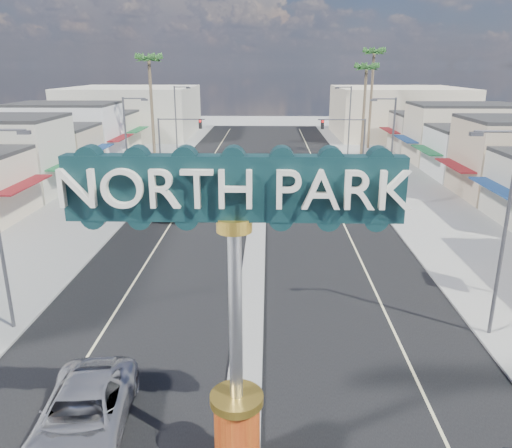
# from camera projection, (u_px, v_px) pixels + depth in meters

# --- Properties ---
(ground) EXTENTS (160.00, 160.00, 0.00)m
(ground) POSITION_uv_depth(u_px,v_px,m) (258.00, 209.00, 41.30)
(ground) COLOR gray
(ground) RESTS_ON ground
(road) EXTENTS (20.00, 120.00, 0.01)m
(road) POSITION_uv_depth(u_px,v_px,m) (258.00, 209.00, 41.30)
(road) COLOR black
(road) RESTS_ON ground
(median_island) EXTENTS (1.30, 30.00, 0.16)m
(median_island) POSITION_uv_depth(u_px,v_px,m) (252.00, 291.00, 26.03)
(median_island) COLOR gray
(median_island) RESTS_ON ground
(sidewalk_left) EXTENTS (8.00, 120.00, 0.12)m
(sidewalk_left) POSITION_uv_depth(u_px,v_px,m) (91.00, 207.00, 41.63)
(sidewalk_left) COLOR gray
(sidewalk_left) RESTS_ON ground
(sidewalk_right) EXTENTS (8.00, 120.00, 0.12)m
(sidewalk_right) POSITION_uv_depth(u_px,v_px,m) (429.00, 210.00, 40.93)
(sidewalk_right) COLOR gray
(sidewalk_right) RESTS_ON ground
(storefront_row_left) EXTENTS (12.00, 42.00, 6.00)m
(storefront_row_left) POSITION_uv_depth(u_px,v_px,m) (37.00, 147.00, 53.37)
(storefront_row_left) COLOR beige
(storefront_row_left) RESTS_ON ground
(storefront_row_right) EXTENTS (12.00, 42.00, 6.00)m
(storefront_row_right) POSITION_uv_depth(u_px,v_px,m) (490.00, 149.00, 52.18)
(storefront_row_right) COLOR #B7B29E
(storefront_row_right) RESTS_ON ground
(backdrop_far_left) EXTENTS (20.00, 20.00, 8.00)m
(backdrop_far_left) POSITION_uv_depth(u_px,v_px,m) (133.00, 112.00, 83.51)
(backdrop_far_left) COLOR #B7B29E
(backdrop_far_left) RESTS_ON ground
(backdrop_far_right) EXTENTS (20.00, 20.00, 8.00)m
(backdrop_far_right) POSITION_uv_depth(u_px,v_px,m) (397.00, 112.00, 82.41)
(backdrop_far_right) COLOR beige
(backdrop_far_right) RESTS_ON ground
(gateway_sign) EXTENTS (8.20, 1.50, 9.15)m
(gateway_sign) POSITION_uv_depth(u_px,v_px,m) (235.00, 286.00, 12.81)
(gateway_sign) COLOR red
(gateway_sign) RESTS_ON median_island
(traffic_signal_left) EXTENTS (5.09, 0.45, 6.00)m
(traffic_signal_left) POSITION_uv_depth(u_px,v_px,m) (176.00, 135.00, 53.57)
(traffic_signal_left) COLOR #47474C
(traffic_signal_left) RESTS_ON ground
(traffic_signal_right) EXTENTS (5.09, 0.45, 6.00)m
(traffic_signal_right) POSITION_uv_depth(u_px,v_px,m) (347.00, 135.00, 53.11)
(traffic_signal_right) COLOR #47474C
(traffic_signal_right) RESTS_ON ground
(streetlight_l_near) EXTENTS (2.03, 0.22, 9.00)m
(streetlight_l_near) POSITION_uv_depth(u_px,v_px,m) (1.00, 222.00, 20.97)
(streetlight_l_near) COLOR #47474C
(streetlight_l_near) RESTS_ON ground
(streetlight_l_mid) EXTENTS (2.03, 0.22, 9.00)m
(streetlight_l_mid) POSITION_uv_depth(u_px,v_px,m) (129.00, 147.00, 40.02)
(streetlight_l_mid) COLOR #47474C
(streetlight_l_mid) RESTS_ON ground
(streetlight_l_far) EXTENTS (2.03, 0.22, 9.00)m
(streetlight_l_far) POSITION_uv_depth(u_px,v_px,m) (177.00, 119.00, 60.98)
(streetlight_l_far) COLOR #47474C
(streetlight_l_far) RESTS_ON ground
(streetlight_r_near) EXTENTS (2.03, 0.22, 9.00)m
(streetlight_r_near) POSITION_uv_depth(u_px,v_px,m) (502.00, 226.00, 20.45)
(streetlight_r_near) COLOR #47474C
(streetlight_r_near) RESTS_ON ground
(streetlight_r_mid) EXTENTS (2.03, 0.22, 9.00)m
(streetlight_r_mid) POSITION_uv_depth(u_px,v_px,m) (390.00, 149.00, 39.51)
(streetlight_r_mid) COLOR #47474C
(streetlight_r_mid) RESTS_ON ground
(streetlight_r_far) EXTENTS (2.03, 0.22, 9.00)m
(streetlight_r_far) POSITION_uv_depth(u_px,v_px,m) (348.00, 120.00, 60.46)
(streetlight_r_far) COLOR #47474C
(streetlight_r_far) RESTS_ON ground
(palm_left_far) EXTENTS (2.60, 2.60, 13.10)m
(palm_left_far) POSITION_uv_depth(u_px,v_px,m) (149.00, 64.00, 57.19)
(palm_left_far) COLOR brown
(palm_left_far) RESTS_ON ground
(palm_right_mid) EXTENTS (2.60, 2.60, 12.10)m
(palm_right_mid) POSITION_uv_depth(u_px,v_px,m) (366.00, 72.00, 62.53)
(palm_right_mid) COLOR brown
(palm_right_mid) RESTS_ON ground
(palm_right_far) EXTENTS (2.60, 2.60, 14.10)m
(palm_right_far) POSITION_uv_depth(u_px,v_px,m) (374.00, 58.00, 67.66)
(palm_right_far) COLOR brown
(palm_right_far) RESTS_ON ground
(suv_left) EXTENTS (3.27, 6.13, 1.64)m
(suv_left) POSITION_uv_depth(u_px,v_px,m) (83.00, 415.00, 15.71)
(suv_left) COLOR #B9B9BE
(suv_left) RESTS_ON ground
(car_parked_right) EXTENTS (1.94, 5.01, 1.63)m
(car_parked_right) POSITION_uv_depth(u_px,v_px,m) (356.00, 184.00, 46.34)
(car_parked_right) COLOR white
(car_parked_right) RESTS_ON ground
(city_bus) EXTENTS (3.86, 11.21, 3.06)m
(city_bus) POSITION_uv_depth(u_px,v_px,m) (192.00, 188.00, 41.91)
(city_bus) COLOR white
(city_bus) RESTS_ON ground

